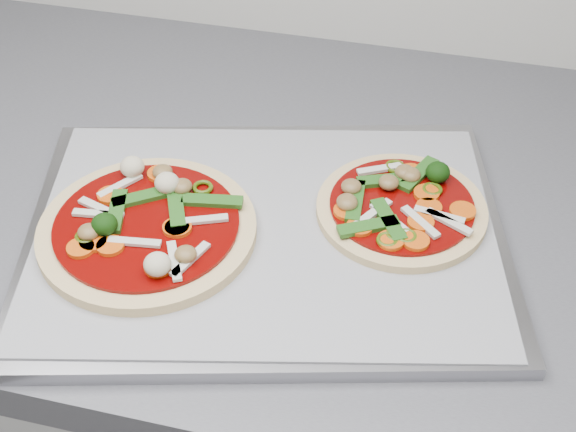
# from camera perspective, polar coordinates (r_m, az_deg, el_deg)

# --- Properties ---
(baking_tray) EXTENTS (0.52, 0.43, 0.01)m
(baking_tray) POSITION_cam_1_polar(r_m,az_deg,el_deg) (0.76, -1.58, -1.36)
(baking_tray) COLOR #9A999E
(baking_tray) RESTS_ON countertop
(parchment) EXTENTS (0.49, 0.40, 0.00)m
(parchment) POSITION_cam_1_polar(r_m,az_deg,el_deg) (0.75, -1.59, -0.90)
(parchment) COLOR gray
(parchment) RESTS_ON baking_tray
(pizza_left) EXTENTS (0.21, 0.21, 0.03)m
(pizza_left) POSITION_cam_1_polar(r_m,az_deg,el_deg) (0.75, -10.00, -0.72)
(pizza_left) COLOR #E8C484
(pizza_left) RESTS_ON parchment
(pizza_right) EXTENTS (0.19, 0.19, 0.03)m
(pizza_right) POSITION_cam_1_polar(r_m,az_deg,el_deg) (0.77, 7.97, 0.73)
(pizza_right) COLOR #E8C484
(pizza_right) RESTS_ON parchment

